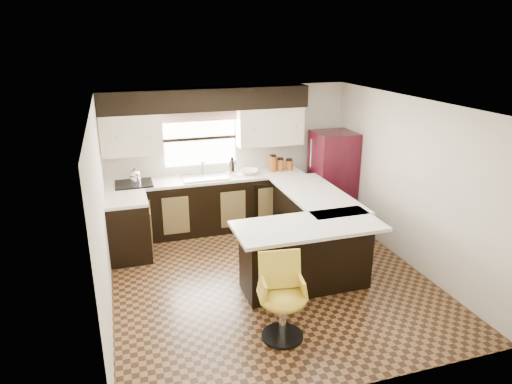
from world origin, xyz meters
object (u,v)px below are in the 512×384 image
object	(u,v)px
peninsula_long	(312,224)
refrigerator	(332,177)
peninsula_return	(306,256)
bar_chair	(283,300)

from	to	relation	value
peninsula_long	refrigerator	bearing A→B (deg)	51.16
peninsula_return	bar_chair	distance (m)	1.14
peninsula_long	peninsula_return	size ratio (longest dim) A/B	1.18
peninsula_long	refrigerator	distance (m)	1.37
peninsula_return	bar_chair	xyz separation A→B (m)	(-0.66, -0.92, 0.03)
refrigerator	peninsula_long	bearing A→B (deg)	-128.84
refrigerator	bar_chair	distance (m)	3.57
refrigerator	bar_chair	xyz separation A→B (m)	(-2.02, -2.93, -0.33)
refrigerator	bar_chair	size ratio (longest dim) A/B	1.69
peninsula_return	bar_chair	size ratio (longest dim) A/B	1.71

